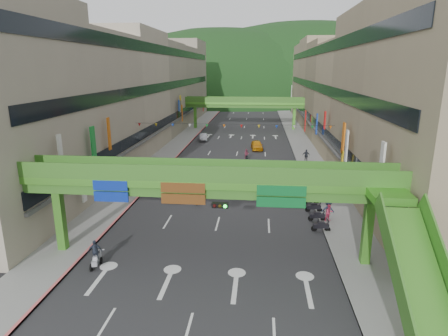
% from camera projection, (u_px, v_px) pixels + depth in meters
% --- Properties ---
extents(ground, '(320.00, 320.00, 0.00)m').
position_uv_depth(ground, '(194.00, 308.00, 21.45)').
color(ground, black).
rests_on(ground, ground).
extents(road_slab, '(18.00, 140.00, 0.02)m').
position_uv_depth(road_slab, '(240.00, 142.00, 69.52)').
color(road_slab, '#28282B').
rests_on(road_slab, ground).
extents(sidewalk_left, '(4.00, 140.00, 0.15)m').
position_uv_depth(sidewalk_left, '(182.00, 140.00, 70.51)').
color(sidewalk_left, gray).
rests_on(sidewalk_left, ground).
extents(sidewalk_right, '(4.00, 140.00, 0.15)m').
position_uv_depth(sidewalk_right, '(300.00, 142.00, 68.49)').
color(sidewalk_right, gray).
rests_on(sidewalk_right, ground).
extents(curb_left, '(0.20, 140.00, 0.18)m').
position_uv_depth(curb_left, '(192.00, 140.00, 70.33)').
color(curb_left, '#CC5959').
rests_on(curb_left, ground).
extents(curb_right, '(0.20, 140.00, 0.18)m').
position_uv_depth(curb_right, '(290.00, 142.00, 68.66)').
color(curb_right, gray).
rests_on(curb_right, ground).
extents(building_row_left, '(12.80, 95.00, 19.00)m').
position_uv_depth(building_row_left, '(138.00, 89.00, 68.81)').
color(building_row_left, '#9E937F').
rests_on(building_row_left, ground).
extents(building_row_right, '(12.80, 95.00, 19.00)m').
position_uv_depth(building_row_right, '(349.00, 91.00, 65.33)').
color(building_row_right, gray).
rests_on(building_row_right, ground).
extents(overpass_near, '(28.00, 12.27, 7.10)m').
position_uv_depth(overpass_near, '(220.00, 192.00, 25.19)').
color(overpass_near, '#4C9E2D').
rests_on(overpass_near, ground).
extents(overpass_far, '(28.00, 2.20, 7.10)m').
position_uv_depth(overpass_far, '(244.00, 105.00, 82.54)').
color(overpass_far, '#4C9E2D').
rests_on(overpass_far, ground).
extents(hill_left, '(168.00, 140.00, 112.00)m').
position_uv_depth(hill_left, '(221.00, 97.00, 176.66)').
color(hill_left, '#1C4419').
rests_on(hill_left, ground).
extents(hill_right, '(208.00, 176.00, 128.00)m').
position_uv_depth(hill_right, '(302.00, 95.00, 192.21)').
color(hill_right, '#1C4419').
rests_on(hill_right, ground).
extents(bunting_string, '(26.00, 0.36, 0.47)m').
position_uv_depth(bunting_string, '(233.00, 126.00, 48.75)').
color(bunting_string, black).
rests_on(bunting_string, ground).
extents(scooter_rider_near, '(0.63, 1.60, 2.04)m').
position_uv_depth(scooter_rider_near, '(172.00, 190.00, 39.17)').
color(scooter_rider_near, black).
rests_on(scooter_rider_near, ground).
extents(scooter_rider_mid, '(0.78, 1.60, 1.86)m').
position_uv_depth(scooter_rider_mid, '(247.00, 155.00, 54.76)').
color(scooter_rider_mid, black).
rests_on(scooter_rider_mid, ground).
extents(scooter_rider_left, '(1.05, 1.58, 2.02)m').
position_uv_depth(scooter_rider_left, '(95.00, 254.00, 25.56)').
color(scooter_rider_left, '#989AA2').
rests_on(scooter_rider_left, ground).
extents(scooter_rider_far, '(0.96, 1.60, 2.20)m').
position_uv_depth(scooter_rider_far, '(198.00, 193.00, 37.66)').
color(scooter_rider_far, '#70020D').
rests_on(scooter_rider_far, ground).
extents(parked_scooter_row, '(1.60, 7.17, 1.08)m').
position_uv_depth(parked_scooter_row, '(315.00, 211.00, 34.41)').
color(parked_scooter_row, black).
rests_on(parked_scooter_row, ground).
extents(car_silver, '(1.98, 4.20, 1.33)m').
position_uv_depth(car_silver, '(203.00, 137.00, 70.54)').
color(car_silver, '#A2A4AB').
rests_on(car_silver, ground).
extents(car_yellow, '(2.23, 4.63, 1.52)m').
position_uv_depth(car_yellow, '(257.00, 145.00, 62.61)').
color(car_yellow, orange).
rests_on(car_yellow, ground).
extents(pedestrian_red, '(0.94, 0.88, 1.54)m').
position_uv_depth(pedestrian_red, '(329.00, 214.00, 33.09)').
color(pedestrian_red, '#B52F50').
rests_on(pedestrian_red, ground).
extents(pedestrian_dark, '(1.11, 0.52, 1.84)m').
position_uv_depth(pedestrian_dark, '(306.00, 157.00, 53.94)').
color(pedestrian_dark, black).
rests_on(pedestrian_dark, ground).
extents(pedestrian_blue, '(0.82, 0.57, 1.68)m').
position_uv_depth(pedestrian_blue, '(328.00, 211.00, 33.64)').
color(pedestrian_blue, '#282F4C').
rests_on(pedestrian_blue, ground).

